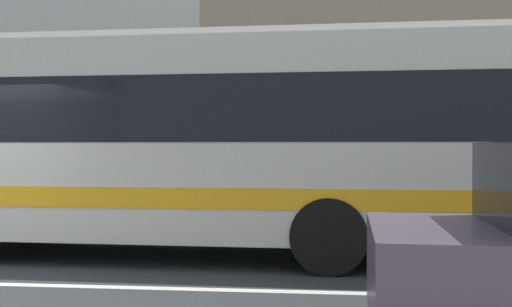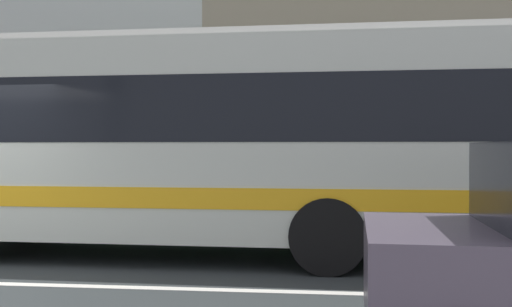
{
  "view_description": "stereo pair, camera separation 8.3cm",
  "coord_description": "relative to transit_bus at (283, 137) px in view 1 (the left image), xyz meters",
  "views": [
    {
      "loc": [
        4.81,
        -6.85,
        1.64
      ],
      "look_at": [
        3.84,
        2.22,
        1.55
      ],
      "focal_mm": 42.44,
      "sensor_mm": 36.0,
      "label": 1
    },
    {
      "loc": [
        4.89,
        -6.84,
        1.64
      ],
      "look_at": [
        3.84,
        2.22,
        1.55
      ],
      "focal_mm": 42.44,
      "sensor_mm": 36.0,
      "label": 2
    }
  ],
  "objects": [
    {
      "name": "hedge_row_far",
      "position": [
        -4.31,
        3.41,
        -1.26
      ],
      "size": [
        22.18,
        1.1,
        1.07
      ],
      "primitive_type": "cube",
      "color": "#2C6A34",
      "rests_on": "ground_plane"
    },
    {
      "name": "transit_bus",
      "position": [
        0.0,
        0.0,
        0.0
      ],
      "size": [
        11.31,
        2.84,
        3.25
      ],
      "color": "silver",
      "rests_on": "ground_plane"
    }
  ]
}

